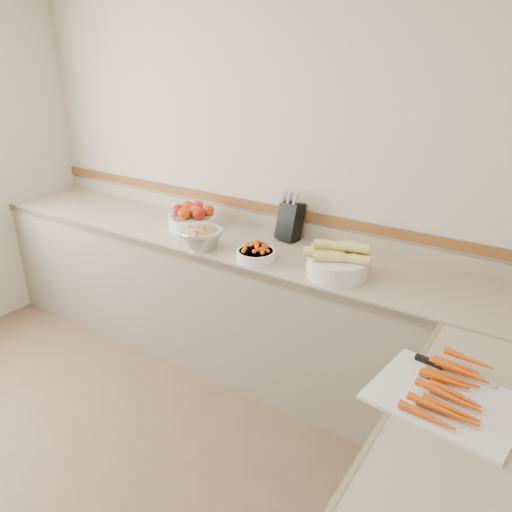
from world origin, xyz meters
The scene contains 8 objects.
back_wall centered at (0.00, 2.00, 1.30)m, with size 4.00×4.00×0.00m, color #B7AD97.
counter_back centered at (0.00, 1.68, 0.45)m, with size 4.00×0.65×1.08m.
knife_block centered at (0.25, 1.90, 1.03)m, with size 0.16×0.18×0.33m.
tomato_bowl centered at (-0.42, 1.73, 0.98)m, with size 0.34×0.34×0.17m.
cherry_tomato_bowl centered at (0.25, 1.50, 0.94)m, with size 0.23×0.23×0.12m.
corn_bowl centered at (0.74, 1.57, 0.98)m, with size 0.38×0.34×0.20m.
rhubarb_bowl centered at (-0.12, 1.47, 0.98)m, with size 0.27×0.27×0.15m.
cutting_board centered at (1.51, 0.83, 0.92)m, with size 0.54×0.47×0.07m.
Camera 1 is at (1.73, -0.77, 2.08)m, focal length 35.00 mm.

